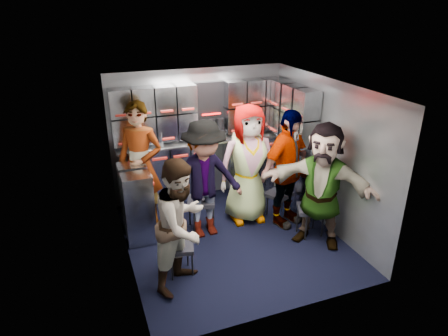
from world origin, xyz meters
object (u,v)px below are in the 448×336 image
object	(u,v)px
attendant_standing	(141,165)
attendant_arc_e	(322,185)
jump_seat_near_left	(179,248)
jump_seat_near_right	(311,211)
attendant_arc_a	(182,225)
jump_seat_center	(242,189)
attendant_arc_b	(205,180)
jump_seat_mid_right	(279,195)
jump_seat_mid_left	(201,203)
attendant_arc_c	(248,164)
attendant_arc_d	(287,169)

from	to	relation	value
attendant_standing	attendant_arc_e	xyz separation A→B (m)	(2.10, -1.33, -0.07)
jump_seat_near_left	attendant_standing	size ratio (longest dim) A/B	0.22
jump_seat_near_right	attendant_arc_a	distance (m)	2.00
jump_seat_near_left	jump_seat_near_right	world-z (taller)	jump_seat_near_right
jump_seat_near_left	attendant_arc_a	xyz separation A→B (m)	(-0.00, -0.18, 0.42)
jump_seat_center	attendant_arc_a	xyz separation A→B (m)	(-1.28, -1.29, 0.37)
attendant_arc_b	jump_seat_near_left	bearing A→B (deg)	-130.42
jump_seat_center	jump_seat_near_right	xyz separation A→B (m)	(0.64, -0.91, -0.03)
jump_seat_mid_right	attendant_arc_a	bearing A→B (deg)	-150.67
jump_seat_mid_left	attendant_arc_b	size ratio (longest dim) A/B	0.29
jump_seat_center	attendant_arc_e	xyz separation A→B (m)	(0.64, -1.09, 0.44)
jump_seat_mid_left	jump_seat_mid_right	xyz separation A→B (m)	(1.18, -0.12, -0.04)
jump_seat_near_left	attendant_standing	xyz separation A→B (m)	(-0.18, 1.35, 0.56)
attendant_arc_c	jump_seat_near_left	bearing A→B (deg)	-138.76
attendant_arc_b	attendant_arc_e	bearing A→B (deg)	-30.60
jump_seat_near_right	attendant_arc_c	world-z (taller)	attendant_arc_c
attendant_arc_c	attendant_arc_d	bearing A→B (deg)	-28.88
jump_seat_center	jump_seat_mid_right	world-z (taller)	jump_seat_center
jump_seat_mid_left	attendant_standing	bearing A→B (deg)	149.38
jump_seat_near_right	attendant_arc_a	bearing A→B (deg)	-168.84
jump_seat_near_right	attendant_arc_c	distance (m)	1.09
jump_seat_near_left	attendant_arc_a	world-z (taller)	attendant_arc_a
jump_seat_center	attendant_arc_c	world-z (taller)	attendant_arc_c
attendant_arc_a	attendant_arc_e	xyz separation A→B (m)	(1.92, 0.20, 0.07)
attendant_standing	attendant_arc_a	size ratio (longest dim) A/B	1.17
jump_seat_near_right	attendant_arc_d	bearing A→B (deg)	113.80
jump_seat_mid_right	attendant_arc_b	distance (m)	1.27
attendant_arc_d	attendant_arc_a	bearing A→B (deg)	-177.96
jump_seat_near_left	attendant_arc_b	bearing A→B (deg)	52.55
jump_seat_center	jump_seat_near_right	bearing A→B (deg)	-54.74
jump_seat_center	attendant_arc_d	size ratio (longest dim) A/B	0.28
jump_seat_center	jump_seat_mid_right	xyz separation A→B (m)	(0.46, -0.31, -0.04)
attendant_arc_a	attendant_arc_b	world-z (taller)	attendant_arc_b
attendant_arc_e	jump_seat_near_left	bearing A→B (deg)	-134.46
jump_seat_near_right	attendant_arc_e	bearing A→B (deg)	-90.00
jump_seat_near_left	jump_seat_mid_left	size ratio (longest dim) A/B	0.84
jump_seat_mid_left	jump_seat_mid_right	distance (m)	1.18
attendant_standing	jump_seat_near_left	bearing A→B (deg)	-48.39
attendant_arc_a	attendant_arc_b	distance (m)	1.07
jump_seat_mid_left	attendant_arc_e	bearing A→B (deg)	-33.26
jump_seat_center	jump_seat_near_right	distance (m)	1.11
attendant_arc_a	attendant_arc_d	world-z (taller)	attendant_arc_d
attendant_standing	attendant_arc_b	size ratio (longest dim) A/B	1.10
jump_seat_near_left	attendant_arc_b	world-z (taller)	attendant_arc_b
attendant_arc_a	attendant_arc_d	size ratio (longest dim) A/B	0.90
jump_seat_near_right	attendant_arc_e	size ratio (longest dim) A/B	0.28
attendant_standing	attendant_arc_b	world-z (taller)	attendant_standing
jump_seat_center	jump_seat_near_right	size ratio (longest dim) A/B	1.05
jump_seat_center	attendant_arc_c	xyz separation A→B (m)	(0.00, -0.18, 0.47)
jump_seat_near_right	attendant_arc_e	world-z (taller)	attendant_arc_e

